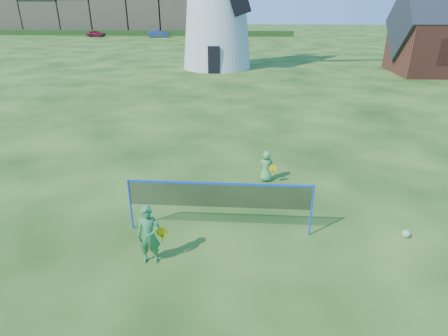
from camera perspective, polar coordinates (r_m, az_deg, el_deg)
ground at (r=11.13m, az=-1.22°, el=-8.10°), size 220.00×220.00×0.00m
badminton_net at (r=10.06m, az=-0.70°, el=-4.34°), size 5.05×0.05×1.55m
player_girl at (r=9.29m, az=-11.51°, el=-10.13°), size 0.72×0.42×1.56m
player_boy at (r=13.34m, az=6.56°, el=0.28°), size 0.65×0.42×1.14m
play_ball at (r=11.51m, az=26.27°, el=-9.07°), size 0.22×0.22×0.22m
terraced_houses at (r=86.22m, az=-16.57°, el=21.90°), size 49.29×8.40×8.16m
hedge at (r=78.96m, az=-13.74°, el=19.56°), size 62.00×0.80×1.00m
car_left at (r=78.22m, az=-19.15°, el=18.99°), size 3.58×1.82×1.17m
car_right at (r=74.21m, az=-10.02°, el=19.73°), size 4.13×1.97×1.31m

